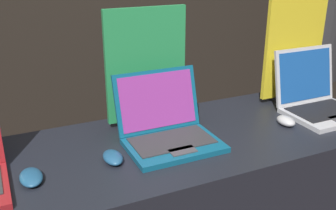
{
  "coord_description": "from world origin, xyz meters",
  "views": [
    {
      "loc": [
        -0.55,
        -0.9,
        1.62
      ],
      "look_at": [
        0.01,
        0.31,
        1.1
      ],
      "focal_mm": 42.0,
      "sensor_mm": 36.0,
      "label": 1
    }
  ],
  "objects_px": {
    "mouse_front": "(31,177)",
    "mouse_back": "(286,121)",
    "mouse_middle": "(113,157)",
    "promo_stand_middle": "(146,70)",
    "laptop_back": "(317,98)",
    "promo_stand_back": "(293,52)",
    "person_bystander": "(315,66)",
    "laptop_middle": "(167,127)"
  },
  "relations": [
    {
      "from": "promo_stand_back",
      "to": "person_bystander",
      "type": "height_order",
      "value": "person_bystander"
    },
    {
      "from": "mouse_back",
      "to": "promo_stand_back",
      "type": "height_order",
      "value": "promo_stand_back"
    },
    {
      "from": "mouse_back",
      "to": "person_bystander",
      "type": "distance_m",
      "value": 1.23
    },
    {
      "from": "mouse_middle",
      "to": "promo_stand_middle",
      "type": "height_order",
      "value": "promo_stand_middle"
    },
    {
      "from": "laptop_back",
      "to": "mouse_back",
      "type": "relative_size",
      "value": 3.57
    },
    {
      "from": "laptop_middle",
      "to": "promo_stand_back",
      "type": "bearing_deg",
      "value": 13.22
    },
    {
      "from": "mouse_front",
      "to": "laptop_middle",
      "type": "xyz_separation_m",
      "value": [
        0.5,
        0.07,
        0.04
      ]
    },
    {
      "from": "mouse_front",
      "to": "laptop_middle",
      "type": "relative_size",
      "value": 0.35
    },
    {
      "from": "promo_stand_back",
      "to": "mouse_middle",
      "type": "bearing_deg",
      "value": -166.35
    },
    {
      "from": "mouse_middle",
      "to": "mouse_front",
      "type": "bearing_deg",
      "value": -177.43
    },
    {
      "from": "promo_stand_middle",
      "to": "promo_stand_back",
      "type": "relative_size",
      "value": 0.98
    },
    {
      "from": "mouse_front",
      "to": "promo_stand_back",
      "type": "relative_size",
      "value": 0.24
    },
    {
      "from": "laptop_back",
      "to": "person_bystander",
      "type": "xyz_separation_m",
      "value": [
        0.71,
        0.73,
        -0.12
      ]
    },
    {
      "from": "mouse_middle",
      "to": "promo_stand_back",
      "type": "distance_m",
      "value": 1.02
    },
    {
      "from": "promo_stand_middle",
      "to": "promo_stand_back",
      "type": "bearing_deg",
      "value": -2.26
    },
    {
      "from": "mouse_middle",
      "to": "person_bystander",
      "type": "xyz_separation_m",
      "value": [
        1.68,
        0.78,
        -0.07
      ]
    },
    {
      "from": "laptop_middle",
      "to": "promo_stand_back",
      "type": "height_order",
      "value": "promo_stand_back"
    },
    {
      "from": "laptop_back",
      "to": "person_bystander",
      "type": "bearing_deg",
      "value": 45.63
    },
    {
      "from": "laptop_back",
      "to": "promo_stand_middle",
      "type": "bearing_deg",
      "value": 163.8
    },
    {
      "from": "mouse_front",
      "to": "promo_stand_middle",
      "type": "relative_size",
      "value": 0.25
    },
    {
      "from": "laptop_back",
      "to": "laptop_middle",
      "type": "bearing_deg",
      "value": 179.07
    },
    {
      "from": "mouse_back",
      "to": "laptop_middle",
      "type": "bearing_deg",
      "value": 172.04
    },
    {
      "from": "mouse_middle",
      "to": "laptop_back",
      "type": "height_order",
      "value": "laptop_back"
    },
    {
      "from": "mouse_middle",
      "to": "person_bystander",
      "type": "relative_size",
      "value": 0.06
    },
    {
      "from": "mouse_middle",
      "to": "mouse_back",
      "type": "xyz_separation_m",
      "value": [
        0.74,
        -0.01,
        0.0
      ]
    },
    {
      "from": "laptop_back",
      "to": "person_bystander",
      "type": "distance_m",
      "value": 1.03
    },
    {
      "from": "mouse_front",
      "to": "person_bystander",
      "type": "distance_m",
      "value": 2.1
    },
    {
      "from": "person_bystander",
      "to": "laptop_middle",
      "type": "bearing_deg",
      "value": -153.61
    },
    {
      "from": "laptop_back",
      "to": "person_bystander",
      "type": "height_order",
      "value": "person_bystander"
    },
    {
      "from": "laptop_back",
      "to": "promo_stand_back",
      "type": "relative_size",
      "value": 0.67
    },
    {
      "from": "mouse_middle",
      "to": "mouse_back",
      "type": "relative_size",
      "value": 1.2
    },
    {
      "from": "laptop_back",
      "to": "promo_stand_back",
      "type": "distance_m",
      "value": 0.25
    },
    {
      "from": "promo_stand_back",
      "to": "person_bystander",
      "type": "relative_size",
      "value": 0.29
    },
    {
      "from": "mouse_middle",
      "to": "laptop_back",
      "type": "bearing_deg",
      "value": 3.01
    },
    {
      "from": "mouse_front",
      "to": "mouse_middle",
      "type": "height_order",
      "value": "mouse_middle"
    },
    {
      "from": "mouse_middle",
      "to": "promo_stand_back",
      "type": "relative_size",
      "value": 0.22
    },
    {
      "from": "mouse_middle",
      "to": "promo_stand_middle",
      "type": "xyz_separation_m",
      "value": [
        0.23,
        0.26,
        0.21
      ]
    },
    {
      "from": "promo_stand_middle",
      "to": "person_bystander",
      "type": "distance_m",
      "value": 1.56
    },
    {
      "from": "mouse_front",
      "to": "promo_stand_middle",
      "type": "distance_m",
      "value": 0.61
    },
    {
      "from": "mouse_front",
      "to": "mouse_back",
      "type": "relative_size",
      "value": 1.3
    },
    {
      "from": "mouse_middle",
      "to": "promo_stand_back",
      "type": "xyz_separation_m",
      "value": [
        0.97,
        0.23,
        0.22
      ]
    },
    {
      "from": "mouse_front",
      "to": "promo_stand_back",
      "type": "xyz_separation_m",
      "value": [
        1.24,
        0.25,
        0.22
      ]
    }
  ]
}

